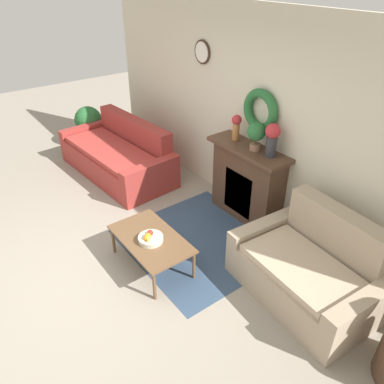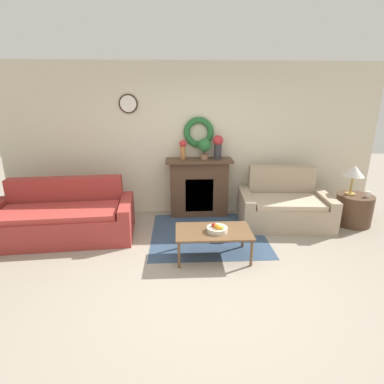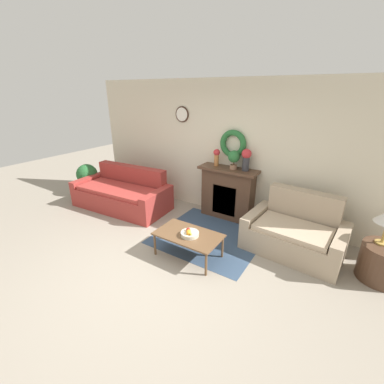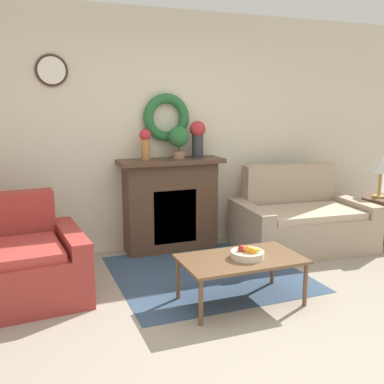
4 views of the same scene
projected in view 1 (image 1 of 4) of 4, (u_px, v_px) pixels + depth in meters
ground_plane at (97, 276)px, 4.28m from camera, size 16.00×16.00×0.00m
floor_rug at (200, 241)px, 4.81m from camera, size 1.80×1.70×0.01m
wall_back at (257, 119)px, 4.78m from camera, size 6.80×0.18×2.70m
fireplace at (247, 182)px, 5.03m from camera, size 1.18×0.41×1.06m
couch_left at (119, 156)px, 6.23m from camera, size 2.21×1.15×0.87m
loveseat_right at (309, 270)px, 3.93m from camera, size 1.57×1.07×0.94m
coffee_table at (151, 240)px, 4.26m from camera, size 1.02×0.60×0.40m
fruit_bowl at (150, 238)px, 4.17m from camera, size 0.28×0.28×0.12m
vase_on_mantel_left at (236, 125)px, 4.85m from camera, size 0.13×0.13×0.34m
vase_on_mantel_right at (272, 138)px, 4.40m from camera, size 0.18×0.18×0.42m
potted_plant_on_mantel at (256, 133)px, 4.56m from camera, size 0.23×0.23×0.36m
potted_plant_floor_by_couch at (89, 122)px, 7.04m from camera, size 0.51×0.51×0.78m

